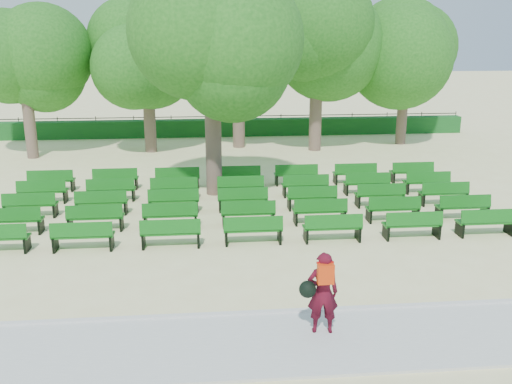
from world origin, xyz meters
TOP-DOWN VIEW (x-y plane):
  - ground at (0.00, 0.00)m, footprint 120.00×120.00m
  - paving at (0.00, -7.40)m, footprint 30.00×2.20m
  - curb at (0.00, -6.25)m, footprint 30.00×0.12m
  - hedge at (0.00, 14.00)m, footprint 26.00×0.70m
  - fence at (0.00, 14.40)m, footprint 26.00×0.10m
  - tree_line at (0.00, 10.00)m, footprint 21.80×6.80m
  - bench_array at (-0.07, 0.73)m, footprint 1.63×0.63m
  - tree_among at (-0.95, 2.76)m, footprint 4.79×4.79m
  - person at (0.82, -7.09)m, footprint 0.77×0.47m

SIDE VIEW (x-z plane):
  - ground at x=0.00m, z-range 0.00..0.00m
  - fence at x=0.00m, z-range -0.51..0.51m
  - tree_line at x=0.00m, z-range -3.52..3.52m
  - paving at x=0.00m, z-range 0.00..0.06m
  - curb at x=0.00m, z-range 0.00..0.10m
  - bench_array at x=-0.07m, z-range -0.42..0.58m
  - hedge at x=0.00m, z-range 0.00..0.90m
  - person at x=0.82m, z-range 0.09..1.70m
  - tree_among at x=-0.95m, z-range 1.30..8.28m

